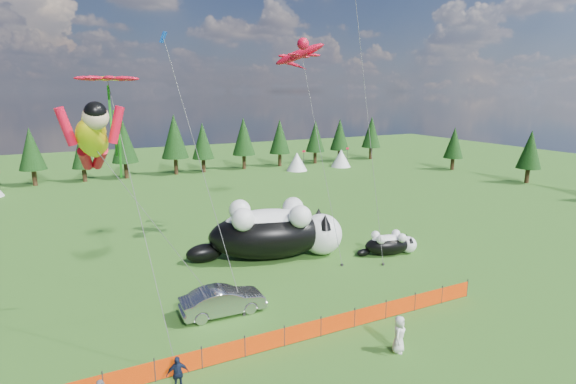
# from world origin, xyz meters

# --- Properties ---
(ground) EXTENTS (160.00, 160.00, 0.00)m
(ground) POSITION_xyz_m (0.00, 0.00, 0.00)
(ground) COLOR #173A0A
(ground) RESTS_ON ground
(safety_fence) EXTENTS (22.06, 0.06, 1.10)m
(safety_fence) POSITION_xyz_m (0.00, -3.00, 0.50)
(safety_fence) COLOR #262626
(safety_fence) RESTS_ON ground
(tree_line) EXTENTS (90.00, 4.00, 8.00)m
(tree_line) POSITION_xyz_m (0.00, 45.00, 4.00)
(tree_line) COLOR black
(tree_line) RESTS_ON ground
(festival_tents) EXTENTS (50.00, 3.20, 2.80)m
(festival_tents) POSITION_xyz_m (11.00, 40.00, 1.40)
(festival_tents) COLOR white
(festival_tents) RESTS_ON ground
(cat_large) EXTENTS (11.27, 6.11, 4.14)m
(cat_large) POSITION_xyz_m (3.56, 7.98, 1.97)
(cat_large) COLOR black
(cat_large) RESTS_ON ground
(cat_small) EXTENTS (4.66, 2.47, 1.71)m
(cat_small) POSITION_xyz_m (11.51, 4.71, 0.81)
(cat_small) COLOR black
(cat_small) RESTS_ON ground
(car) EXTENTS (4.64, 1.71, 1.52)m
(car) POSITION_xyz_m (-2.57, 1.40, 0.76)
(car) COLOR #A7A7AB
(car) RESTS_ON ground
(spectator_c) EXTENTS (0.93, 0.51, 1.54)m
(spectator_c) POSITION_xyz_m (-6.28, -4.03, 0.77)
(spectator_c) COLOR #151E3A
(spectator_c) RESTS_ON ground
(spectator_e) EXTENTS (1.03, 0.97, 1.78)m
(spectator_e) POSITION_xyz_m (3.57, -5.75, 0.89)
(spectator_e) COLOR silver
(spectator_e) RESTS_ON ground
(superhero_kite) EXTENTS (7.98, 4.66, 12.55)m
(superhero_kite) POSITION_xyz_m (-8.38, 0.45, 9.88)
(superhero_kite) COLOR #FFEB0D
(superhero_kite) RESTS_ON ground
(gecko_kite) EXTENTS (6.23, 10.26, 16.51)m
(gecko_kite) POSITION_xyz_m (7.36, 11.50, 14.65)
(gecko_kite) COLOR red
(gecko_kite) RESTS_ON ground
(flower_kite) EXTENTS (3.77, 7.42, 13.52)m
(flower_kite) POSITION_xyz_m (-7.38, 2.64, 12.28)
(flower_kite) COLOR red
(flower_kite) RESTS_ON ground
(diamond_kite_a) EXTENTS (2.45, 7.48, 16.50)m
(diamond_kite_a) POSITION_xyz_m (-3.55, 7.20, 13.97)
(diamond_kite_a) COLOR #0C41C0
(diamond_kite_a) RESTS_ON ground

